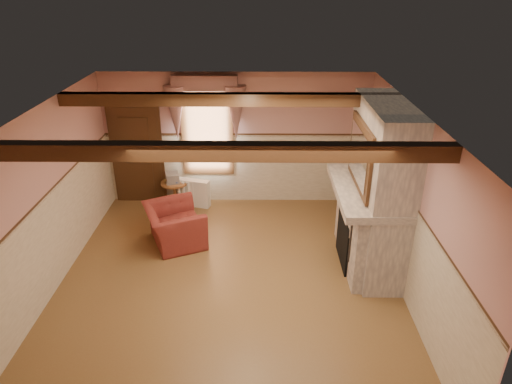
{
  "coord_description": "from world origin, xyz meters",
  "views": [
    {
      "loc": [
        0.5,
        -6.08,
        4.53
      ],
      "look_at": [
        0.43,
        0.8,
        1.23
      ],
      "focal_mm": 32.0,
      "sensor_mm": 36.0,
      "label": 1
    }
  ],
  "objects_px": {
    "armchair": "(175,225)",
    "radiator": "(194,193)",
    "mantel_clock": "(359,163)",
    "oil_lamp": "(364,170)",
    "bowl": "(366,180)",
    "side_table": "(175,194)"
  },
  "relations": [
    {
      "from": "radiator",
      "to": "bowl",
      "type": "height_order",
      "value": "bowl"
    },
    {
      "from": "side_table",
      "to": "mantel_clock",
      "type": "relative_size",
      "value": 2.36
    },
    {
      "from": "radiator",
      "to": "mantel_clock",
      "type": "relative_size",
      "value": 2.92
    },
    {
      "from": "mantel_clock",
      "to": "oil_lamp",
      "type": "bearing_deg",
      "value": -90.0
    },
    {
      "from": "armchair",
      "to": "oil_lamp",
      "type": "height_order",
      "value": "oil_lamp"
    },
    {
      "from": "mantel_clock",
      "to": "oil_lamp",
      "type": "height_order",
      "value": "oil_lamp"
    },
    {
      "from": "armchair",
      "to": "oil_lamp",
      "type": "distance_m",
      "value": 3.53
    },
    {
      "from": "radiator",
      "to": "bowl",
      "type": "distance_m",
      "value": 3.87
    },
    {
      "from": "armchair",
      "to": "oil_lamp",
      "type": "relative_size",
      "value": 3.95
    },
    {
      "from": "side_table",
      "to": "bowl",
      "type": "distance_m",
      "value": 4.2
    },
    {
      "from": "radiator",
      "to": "armchair",
      "type": "bearing_deg",
      "value": -79.59
    },
    {
      "from": "armchair",
      "to": "radiator",
      "type": "height_order",
      "value": "armchair"
    },
    {
      "from": "bowl",
      "to": "oil_lamp",
      "type": "xyz_separation_m",
      "value": [
        0.0,
        0.17,
        0.1
      ]
    },
    {
      "from": "radiator",
      "to": "oil_lamp",
      "type": "relative_size",
      "value": 2.5
    },
    {
      "from": "armchair",
      "to": "bowl",
      "type": "distance_m",
      "value": 3.51
    },
    {
      "from": "bowl",
      "to": "mantel_clock",
      "type": "xyz_separation_m",
      "value": [
        0.0,
        0.59,
        0.06
      ]
    },
    {
      "from": "side_table",
      "to": "oil_lamp",
      "type": "relative_size",
      "value": 2.02
    },
    {
      "from": "bowl",
      "to": "oil_lamp",
      "type": "relative_size",
      "value": 1.25
    },
    {
      "from": "side_table",
      "to": "bowl",
      "type": "bearing_deg",
      "value": -27.89
    },
    {
      "from": "oil_lamp",
      "to": "radiator",
      "type": "bearing_deg",
      "value": 151.51
    },
    {
      "from": "oil_lamp",
      "to": "mantel_clock",
      "type": "bearing_deg",
      "value": 90.0
    },
    {
      "from": "armchair",
      "to": "oil_lamp",
      "type": "xyz_separation_m",
      "value": [
        3.31,
        -0.21,
        1.2
      ]
    }
  ]
}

